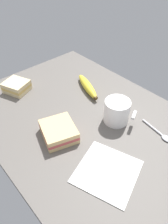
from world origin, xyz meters
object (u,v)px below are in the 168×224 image
sandwich_side (17,86)px  banana (87,86)px  paper_napkin (107,171)px  spoon (161,134)px  sandwich_main (59,131)px  coffee_mug_black (117,111)px

sandwich_side → banana: 30.00cm
sandwich_side → paper_napkin: sandwich_side is taller
spoon → paper_napkin: (-2.20, -23.95, -0.23)cm
banana → spoon: size_ratio=1.45×
sandwich_main → spoon: 34.42cm
spoon → paper_napkin: spoon is taller
sandwich_side → spoon: 60.10cm
banana → sandwich_main: bearing=-62.2°
coffee_mug_black → banana: size_ratio=0.62×
coffee_mug_black → banana: bearing=166.0°
coffee_mug_black → sandwich_main: (-7.64, -19.91, -2.26)cm
coffee_mug_black → sandwich_main: 21.44cm
sandwich_side → banana: (19.39, 22.89, -0.48)cm
paper_napkin → spoon: bearing=84.8°
sandwich_main → spoon: (22.55, 25.95, -1.82)cm
banana → sandwich_side: bearing=-130.3°
sandwich_main → spoon: size_ratio=1.13×
sandwich_side → sandwich_main: bearing=-3.9°
sandwich_side → spoon: sandwich_side is taller
paper_napkin → banana: bearing=145.5°
coffee_mug_black → spoon: coffee_mug_black is taller
coffee_mug_black → banana: coffee_mug_black is taller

